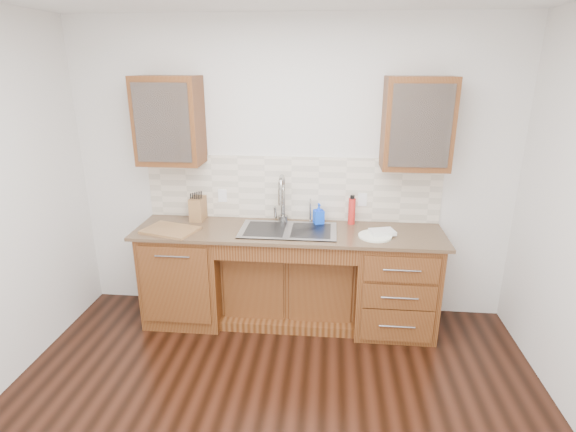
# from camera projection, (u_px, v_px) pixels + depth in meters

# --- Properties ---
(wall_back) EXTENTS (4.00, 0.10, 2.70)m
(wall_back) POSITION_uv_depth(u_px,v_px,m) (292.00, 171.00, 4.14)
(wall_back) COLOR silver
(wall_back) RESTS_ON ground
(base_cabinet_left) EXTENTS (0.70, 0.62, 0.88)m
(base_cabinet_left) POSITION_uv_depth(u_px,v_px,m) (187.00, 273.00, 4.18)
(base_cabinet_left) COLOR #593014
(base_cabinet_left) RESTS_ON ground
(base_cabinet_center) EXTENTS (1.20, 0.44, 0.70)m
(base_cabinet_center) POSITION_uv_depth(u_px,v_px,m) (289.00, 282.00, 4.21)
(base_cabinet_center) COLOR #593014
(base_cabinet_center) RESTS_ON ground
(base_cabinet_right) EXTENTS (0.70, 0.62, 0.88)m
(base_cabinet_right) POSITION_uv_depth(u_px,v_px,m) (394.00, 282.00, 4.01)
(base_cabinet_right) COLOR #593014
(base_cabinet_right) RESTS_ON ground
(countertop) EXTENTS (2.70, 0.65, 0.03)m
(countertop) POSITION_uv_depth(u_px,v_px,m) (288.00, 232.00, 3.94)
(countertop) COLOR #84705B
(countertop) RESTS_ON base_cabinet_left
(backsplash) EXTENTS (2.70, 0.02, 0.59)m
(backsplash) POSITION_uv_depth(u_px,v_px,m) (292.00, 188.00, 4.13)
(backsplash) COLOR beige
(backsplash) RESTS_ON wall_back
(sink) EXTENTS (0.84, 0.46, 0.19)m
(sink) POSITION_uv_depth(u_px,v_px,m) (288.00, 240.00, 3.94)
(sink) COLOR #9E9EA5
(sink) RESTS_ON countertop
(faucet) EXTENTS (0.04, 0.04, 0.40)m
(faucet) POSITION_uv_depth(u_px,v_px,m) (283.00, 201.00, 4.08)
(faucet) COLOR #999993
(faucet) RESTS_ON countertop
(filter_tap) EXTENTS (0.02, 0.02, 0.24)m
(filter_tap) POSITION_uv_depth(u_px,v_px,m) (310.00, 210.00, 4.09)
(filter_tap) COLOR #999993
(filter_tap) RESTS_ON countertop
(upper_cabinet_left) EXTENTS (0.55, 0.34, 0.75)m
(upper_cabinet_left) POSITION_uv_depth(u_px,v_px,m) (169.00, 121.00, 3.88)
(upper_cabinet_left) COLOR #593014
(upper_cabinet_left) RESTS_ON wall_back
(upper_cabinet_right) EXTENTS (0.55, 0.34, 0.75)m
(upper_cabinet_right) POSITION_uv_depth(u_px,v_px,m) (417.00, 124.00, 3.69)
(upper_cabinet_right) COLOR #593014
(upper_cabinet_right) RESTS_ON wall_back
(outlet_left) EXTENTS (0.08, 0.01, 0.12)m
(outlet_left) POSITION_uv_depth(u_px,v_px,m) (222.00, 196.00, 4.21)
(outlet_left) COLOR white
(outlet_left) RESTS_ON backsplash
(outlet_right) EXTENTS (0.08, 0.01, 0.12)m
(outlet_right) POSITION_uv_depth(u_px,v_px,m) (362.00, 200.00, 4.09)
(outlet_right) COLOR white
(outlet_right) RESTS_ON backsplash
(soap_bottle) EXTENTS (0.11, 0.11, 0.19)m
(soap_bottle) POSITION_uv_depth(u_px,v_px,m) (319.00, 214.00, 4.05)
(soap_bottle) COLOR #0F4BF6
(soap_bottle) RESTS_ON countertop
(water_bottle) EXTENTS (0.08, 0.08, 0.24)m
(water_bottle) POSITION_uv_depth(u_px,v_px,m) (352.00, 211.00, 4.05)
(water_bottle) COLOR red
(water_bottle) RESTS_ON countertop
(plate) EXTENTS (0.33, 0.33, 0.02)m
(plate) POSITION_uv_depth(u_px,v_px,m) (375.00, 236.00, 3.78)
(plate) COLOR white
(plate) RESTS_ON countertop
(dish_towel) EXTENTS (0.23, 0.20, 0.03)m
(dish_towel) POSITION_uv_depth(u_px,v_px,m) (382.00, 232.00, 3.80)
(dish_towel) COLOR white
(dish_towel) RESTS_ON plate
(knife_block) EXTENTS (0.12, 0.19, 0.21)m
(knife_block) POSITION_uv_depth(u_px,v_px,m) (198.00, 208.00, 4.17)
(knife_block) COLOR olive
(knife_block) RESTS_ON countertop
(cutting_board) EXTENTS (0.52, 0.43, 0.02)m
(cutting_board) POSITION_uv_depth(u_px,v_px,m) (170.00, 230.00, 3.91)
(cutting_board) COLOR olive
(cutting_board) RESTS_ON countertop
(cup_left_a) EXTENTS (0.15, 0.15, 0.09)m
(cup_left_a) POSITION_uv_depth(u_px,v_px,m) (154.00, 127.00, 3.91)
(cup_left_a) COLOR white
(cup_left_a) RESTS_ON upper_cabinet_left
(cup_left_b) EXTENTS (0.13, 0.13, 0.09)m
(cup_left_b) POSITION_uv_depth(u_px,v_px,m) (181.00, 127.00, 3.89)
(cup_left_b) COLOR white
(cup_left_b) RESTS_ON upper_cabinet_left
(cup_right_a) EXTENTS (0.12, 0.12, 0.09)m
(cup_right_a) POSITION_uv_depth(u_px,v_px,m) (402.00, 130.00, 3.71)
(cup_right_a) COLOR white
(cup_right_a) RESTS_ON upper_cabinet_right
(cup_right_b) EXTENTS (0.13, 0.13, 0.10)m
(cup_right_b) POSITION_uv_depth(u_px,v_px,m) (435.00, 130.00, 3.69)
(cup_right_b) COLOR white
(cup_right_b) RESTS_ON upper_cabinet_right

